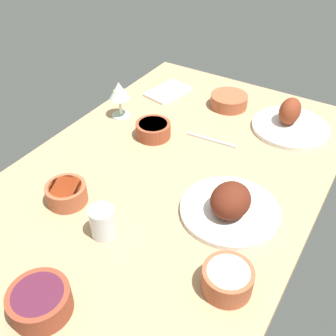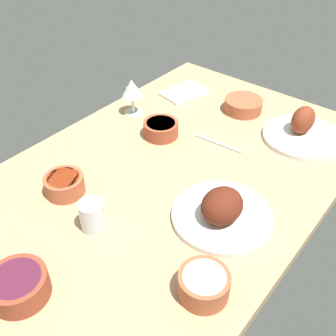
% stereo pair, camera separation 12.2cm
% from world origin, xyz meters
% --- Properties ---
extents(dining_table, '(1.40, 0.90, 0.04)m').
position_xyz_m(dining_table, '(0.00, 0.00, 0.02)').
color(dining_table, tan).
rests_on(dining_table, ground).
extents(plate_center_main, '(0.28, 0.28, 0.10)m').
position_xyz_m(plate_center_main, '(-0.06, -0.24, 0.07)').
color(plate_center_main, silver).
rests_on(plate_center_main, dining_table).
extents(plate_far_side, '(0.28, 0.28, 0.11)m').
position_xyz_m(plate_far_side, '(0.45, -0.24, 0.07)').
color(plate_far_side, silver).
rests_on(plate_far_side, dining_table).
extents(bowl_sauce, '(0.12, 0.12, 0.06)m').
position_xyz_m(bowl_sauce, '(-0.26, 0.18, 0.07)').
color(bowl_sauce, '#A35133').
rests_on(bowl_sauce, dining_table).
extents(bowl_onions, '(0.14, 0.14, 0.06)m').
position_xyz_m(bowl_onions, '(-0.55, -0.01, 0.07)').
color(bowl_onions, brown).
rests_on(bowl_onions, dining_table).
extents(bowl_potatoes, '(0.12, 0.12, 0.05)m').
position_xyz_m(bowl_potatoes, '(0.15, 0.15, 0.07)').
color(bowl_potatoes, brown).
rests_on(bowl_potatoes, dining_table).
extents(bowl_cream, '(0.12, 0.12, 0.06)m').
position_xyz_m(bowl_cream, '(-0.28, -0.33, 0.07)').
color(bowl_cream, '#A35133').
rests_on(bowl_cream, dining_table).
extents(bowl_soup, '(0.14, 0.14, 0.05)m').
position_xyz_m(bowl_soup, '(0.48, 0.01, 0.07)').
color(bowl_soup, '#A35133').
rests_on(bowl_soup, dining_table).
extents(wine_glass, '(0.08, 0.08, 0.14)m').
position_xyz_m(wine_glass, '(0.20, 0.33, 0.14)').
color(wine_glass, silver).
rests_on(wine_glass, dining_table).
extents(water_tumbler, '(0.07, 0.07, 0.09)m').
position_xyz_m(water_tumbler, '(-0.30, 0.01, 0.08)').
color(water_tumbler, silver).
rests_on(water_tumbler, dining_table).
extents(folded_napkin, '(0.20, 0.15, 0.01)m').
position_xyz_m(folded_napkin, '(0.44, 0.27, 0.05)').
color(folded_napkin, white).
rests_on(folded_napkin, dining_table).
extents(spoon_loose, '(0.02, 0.18, 0.01)m').
position_xyz_m(spoon_loose, '(0.23, -0.04, 0.04)').
color(spoon_loose, silver).
rests_on(spoon_loose, dining_table).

